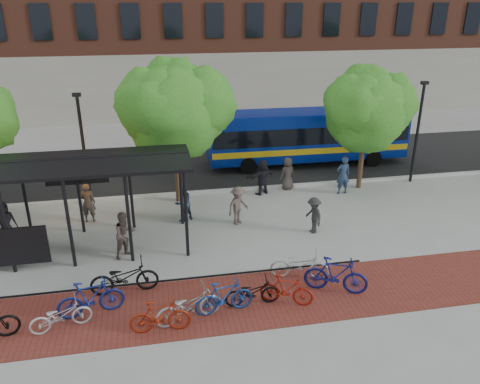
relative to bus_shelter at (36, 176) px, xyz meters
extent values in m
plane|color=#9E9E99|center=(8.13, 0.48, -3.00)|extent=(160.00, 160.00, 0.00)
cube|color=black|center=(8.13, 8.48, -2.99)|extent=(160.00, 8.00, 0.01)
cube|color=#B7B7B2|center=(8.13, 4.48, -2.94)|extent=(160.00, 0.25, 0.12)
cube|color=maroon|center=(6.13, -4.52, -3.00)|extent=(24.00, 3.00, 0.01)
cube|color=black|center=(4.83, -3.62, -3.00)|extent=(12.00, 0.05, 0.95)
cylinder|color=black|center=(-0.87, -1.37, -1.35)|extent=(0.12, 0.12, 3.30)
cylinder|color=black|center=(-0.87, 1.33, -1.35)|extent=(0.12, 0.12, 3.30)
cylinder|color=black|center=(1.13, -1.37, -1.35)|extent=(0.12, 0.12, 3.30)
cylinder|color=black|center=(1.13, 1.33, -1.35)|extent=(0.12, 0.12, 3.30)
cylinder|color=black|center=(3.13, -1.37, -1.35)|extent=(0.12, 0.12, 3.30)
cylinder|color=black|center=(3.13, 1.33, -1.35)|extent=(0.12, 0.12, 3.30)
cylinder|color=black|center=(5.13, -1.37, -1.35)|extent=(0.12, 0.12, 3.30)
cylinder|color=black|center=(5.13, 1.33, -1.35)|extent=(0.12, 0.12, 3.30)
cube|color=black|center=(0.13, -0.72, 0.45)|extent=(10.60, 1.65, 0.29)
cube|color=black|center=(0.13, 0.68, 0.45)|extent=(10.60, 1.65, 0.29)
cube|color=black|center=(0.13, 1.38, 0.05)|extent=(9.00, 0.10, 0.40)
cube|color=black|center=(1.13, 1.43, -0.60)|extent=(2.40, 0.12, 0.70)
cube|color=#FF7200|center=(1.13, 1.51, -0.60)|extent=(2.20, 0.02, 0.55)
cylinder|color=#382619|center=(5.13, 3.78, -1.74)|extent=(0.24, 0.24, 2.52)
sphere|color=#31711E|center=(5.13, 3.78, 1.20)|extent=(4.20, 4.20, 4.20)
sphere|color=#31711E|center=(6.18, 3.98, 1.50)|extent=(3.36, 3.36, 3.36)
sphere|color=#31711E|center=(4.29, 3.48, 1.60)|extent=(3.15, 3.15, 3.15)
sphere|color=#31711E|center=(5.23, 4.18, 2.00)|extent=(2.94, 2.94, 2.94)
cylinder|color=#382619|center=(14.13, 3.78, -1.86)|extent=(0.24, 0.24, 2.27)
sphere|color=#31711E|center=(14.13, 3.78, 0.80)|extent=(3.80, 3.80, 3.80)
sphere|color=#31711E|center=(15.08, 3.98, 1.10)|extent=(3.04, 3.04, 3.04)
sphere|color=#31711E|center=(13.37, 3.48, 1.20)|extent=(2.85, 2.85, 2.85)
sphere|color=#31711E|center=(14.23, 4.18, 1.60)|extent=(2.66, 2.66, 2.66)
cylinder|color=black|center=(1.13, 4.08, -0.50)|extent=(0.14, 0.14, 5.00)
cube|color=black|center=(1.13, 4.08, 2.05)|extent=(0.35, 0.20, 0.15)
cylinder|color=black|center=(17.13, 4.08, -0.50)|extent=(0.14, 0.14, 5.00)
cube|color=black|center=(17.13, 4.08, 2.05)|extent=(0.35, 0.20, 0.15)
cube|color=navy|center=(12.69, 7.89, -1.30)|extent=(11.23, 2.58, 2.57)
cube|color=black|center=(12.69, 7.89, -1.09)|extent=(11.01, 2.62, 0.93)
cube|color=yellow|center=(12.69, 7.89, -1.93)|extent=(11.12, 2.63, 0.33)
cube|color=navy|center=(12.69, 7.89, -0.06)|extent=(11.00, 2.33, 0.17)
cylinder|color=black|center=(9.09, 6.73, -2.55)|extent=(0.90, 0.27, 0.90)
cylinder|color=black|center=(9.12, 9.16, -2.55)|extent=(0.90, 0.27, 0.90)
cylinder|color=black|center=(16.26, 6.63, -2.55)|extent=(0.90, 0.27, 0.90)
cylinder|color=black|center=(16.29, 9.06, -2.55)|extent=(0.90, 0.27, 0.90)
imported|color=#AFAFB1|center=(1.23, -4.86, -2.55)|extent=(1.82, 1.02, 0.91)
imported|color=navy|center=(2.02, -4.34, -2.41)|extent=(2.03, 0.91, 1.18)
imported|color=black|center=(2.95, -3.34, -2.43)|extent=(2.19, 0.87, 1.13)
imported|color=maroon|center=(4.01, -5.51, -2.48)|extent=(1.74, 0.53, 1.04)
imported|color=gray|center=(4.84, -5.16, -2.47)|extent=(2.14, 1.24, 1.06)
imported|color=navy|center=(5.92, -4.97, -2.45)|extent=(1.86, 0.75, 1.09)
imported|color=black|center=(6.83, -4.74, -2.55)|extent=(1.71, 0.61, 0.89)
imported|color=maroon|center=(7.88, -4.89, -2.50)|extent=(1.71, 1.11, 1.00)
imported|color=#B7B8BA|center=(8.71, -3.60, -2.48)|extent=(2.09, 1.25, 1.04)
imported|color=navy|center=(9.61, -4.55, -2.39)|extent=(2.09, 1.37, 1.22)
imported|color=black|center=(-1.66, 0.98, -2.15)|extent=(0.98, 0.92, 1.69)
imported|color=#39322D|center=(1.27, 2.25, -2.12)|extent=(0.66, 0.46, 1.75)
imported|color=navy|center=(5.21, 1.64, -2.18)|extent=(1.00, 0.94, 1.63)
imported|color=#51433C|center=(7.43, 0.88, -2.17)|extent=(1.23, 1.12, 1.66)
imported|color=black|center=(9.31, 4.28, -2.23)|extent=(0.97, 0.75, 1.54)
imported|color=black|center=(9.18, 3.87, -2.13)|extent=(1.68, 1.08, 1.73)
imported|color=#3D3631|center=(10.55, 4.26, -2.19)|extent=(0.92, 0.75, 1.62)
imported|color=#21324E|center=(13.00, 3.21, -2.06)|extent=(0.71, 0.49, 1.88)
imported|color=#50423B|center=(2.93, -1.02, -2.11)|extent=(1.09, 1.05, 1.77)
imported|color=#262626|center=(10.26, -0.46, -2.24)|extent=(0.76, 1.08, 1.52)
camera|label=1|loc=(4.21, -16.53, 5.78)|focal=35.00mm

